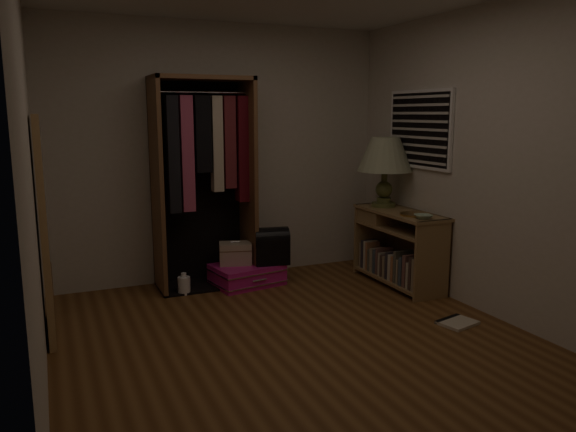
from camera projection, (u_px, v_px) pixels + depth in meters
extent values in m
plane|color=brown|center=(302.00, 345.00, 4.18)|extent=(4.00, 4.00, 0.00)
cube|color=beige|center=(220.00, 153.00, 5.75)|extent=(3.50, 0.02, 2.60)
cube|color=beige|center=(525.00, 221.00, 2.15)|extent=(3.50, 0.02, 2.60)
cube|color=beige|center=(494.00, 163.00, 4.64)|extent=(0.02, 4.00, 2.60)
cube|color=beige|center=(31.00, 184.00, 3.26)|extent=(0.02, 4.00, 2.60)
cube|color=white|center=(420.00, 129.00, 5.49)|extent=(0.03, 0.96, 0.76)
cube|color=black|center=(420.00, 129.00, 5.49)|extent=(0.03, 0.90, 0.70)
cube|color=beige|center=(417.00, 161.00, 5.54)|extent=(0.01, 0.88, 0.02)
cube|color=beige|center=(417.00, 153.00, 5.52)|extent=(0.01, 0.88, 0.02)
cube|color=beige|center=(417.00, 145.00, 5.51)|extent=(0.01, 0.88, 0.02)
cube|color=beige|center=(418.00, 137.00, 5.49)|extent=(0.01, 0.88, 0.02)
cube|color=beige|center=(418.00, 129.00, 5.48)|extent=(0.01, 0.88, 0.02)
cube|color=beige|center=(418.00, 121.00, 5.47)|extent=(0.01, 0.88, 0.02)
cube|color=beige|center=(419.00, 113.00, 5.45)|extent=(0.01, 0.88, 0.02)
cube|color=beige|center=(419.00, 105.00, 5.44)|extent=(0.01, 0.88, 0.02)
cube|color=beige|center=(419.00, 97.00, 5.42)|extent=(0.01, 0.88, 0.02)
cube|color=olive|center=(433.00, 260.00, 5.14)|extent=(0.40, 0.03, 0.75)
cube|color=olive|center=(371.00, 237.00, 6.11)|extent=(0.40, 0.03, 0.75)
cube|color=olive|center=(398.00, 278.00, 5.68)|extent=(0.40, 1.04, 0.03)
cube|color=olive|center=(400.00, 229.00, 5.59)|extent=(0.40, 1.04, 0.03)
cube|color=olive|center=(400.00, 213.00, 5.56)|extent=(0.42, 1.12, 0.03)
cube|color=brown|center=(415.00, 246.00, 5.70)|extent=(0.02, 1.10, 0.75)
cube|color=olive|center=(381.00, 216.00, 5.87)|extent=(0.36, 0.38, 0.13)
cube|color=gray|center=(422.00, 275.00, 5.20)|extent=(0.21, 0.05, 0.31)
cube|color=#4C3833|center=(419.00, 273.00, 5.25)|extent=(0.22, 0.03, 0.31)
cube|color=#B7AD99|center=(414.00, 275.00, 5.29)|extent=(0.17, 0.03, 0.25)
cube|color=brown|center=(412.00, 271.00, 5.34)|extent=(0.21, 0.05, 0.31)
cube|color=#3F4C59|center=(406.00, 271.00, 5.38)|extent=(0.15, 0.04, 0.27)
cube|color=gray|center=(405.00, 271.00, 5.44)|extent=(0.21, 0.03, 0.24)
cube|color=#59594C|center=(403.00, 266.00, 5.47)|extent=(0.21, 0.04, 0.32)
cube|color=#B2724C|center=(400.00, 268.00, 5.52)|extent=(0.21, 0.04, 0.25)
cube|color=beige|center=(398.00, 267.00, 5.56)|extent=(0.22, 0.05, 0.26)
cube|color=#332D38|center=(393.00, 265.00, 5.60)|extent=(0.17, 0.04, 0.27)
cube|color=gray|center=(390.00, 266.00, 5.64)|extent=(0.17, 0.04, 0.22)
cube|color=#4C3833|center=(388.00, 265.00, 5.69)|extent=(0.17, 0.04, 0.22)
cube|color=#B7AD99|center=(387.00, 263.00, 5.73)|extent=(0.21, 0.03, 0.24)
cube|color=brown|center=(384.00, 261.00, 5.76)|extent=(0.20, 0.03, 0.28)
cube|color=#3F4C59|center=(382.00, 261.00, 5.81)|extent=(0.20, 0.04, 0.24)
cube|color=gray|center=(377.00, 260.00, 5.85)|extent=(0.15, 0.05, 0.25)
cube|color=#59594C|center=(376.00, 259.00, 5.90)|extent=(0.20, 0.03, 0.23)
cube|color=#B2724C|center=(372.00, 256.00, 5.93)|extent=(0.16, 0.03, 0.29)
cube|color=beige|center=(370.00, 254.00, 5.97)|extent=(0.16, 0.03, 0.30)
cube|color=#332D38|center=(369.00, 253.00, 6.01)|extent=(0.18, 0.04, 0.30)
cube|color=gray|center=(366.00, 254.00, 6.05)|extent=(0.16, 0.03, 0.27)
cube|color=brown|center=(157.00, 186.00, 5.29)|extent=(0.04, 0.50, 2.05)
cube|color=brown|center=(248.00, 182.00, 5.65)|extent=(0.04, 0.50, 2.05)
cube|color=brown|center=(201.00, 78.00, 5.29)|extent=(0.95, 0.50, 0.04)
cube|color=black|center=(198.00, 181.00, 5.68)|extent=(0.95, 0.02, 2.05)
cube|color=black|center=(207.00, 284.00, 5.65)|extent=(0.95, 0.50, 0.02)
cylinder|color=silver|center=(201.00, 92.00, 5.31)|extent=(0.87, 0.02, 0.02)
cube|color=black|center=(173.00, 155.00, 5.28)|extent=(0.11, 0.14, 1.10)
cube|color=#BF4C72|center=(187.00, 154.00, 5.33)|extent=(0.12, 0.14, 1.09)
cube|color=black|center=(202.00, 134.00, 5.36)|extent=(0.15, 0.16, 0.72)
cube|color=beige|center=(217.00, 144.00, 5.43)|extent=(0.10, 0.12, 0.92)
cube|color=maroon|center=(229.00, 142.00, 5.48)|extent=(0.11, 0.11, 0.89)
cube|color=#590F19|center=(242.00, 149.00, 5.54)|extent=(0.11, 0.16, 1.03)
cube|color=tan|center=(44.00, 228.00, 4.26)|extent=(0.05, 0.80, 1.70)
cube|color=white|center=(48.00, 227.00, 4.27)|extent=(0.01, 0.68, 1.58)
cube|color=#D31986|center=(247.00, 274.00, 5.66)|extent=(0.73, 0.58, 0.21)
cube|color=silver|center=(247.00, 280.00, 5.67)|extent=(0.76, 0.60, 0.01)
cube|color=silver|center=(247.00, 269.00, 5.65)|extent=(0.76, 0.60, 0.01)
cylinder|color=silver|center=(259.00, 280.00, 5.46)|extent=(0.15, 0.04, 0.02)
cube|color=tan|center=(235.00, 253.00, 5.64)|extent=(0.36, 0.29, 0.22)
cube|color=brown|center=(235.00, 249.00, 5.63)|extent=(0.37, 0.30, 0.01)
cylinder|color=silver|center=(235.00, 242.00, 5.62)|extent=(0.09, 0.04, 0.01)
cube|color=black|center=(271.00, 251.00, 5.65)|extent=(0.38, 0.28, 0.26)
cylinder|color=black|center=(271.00, 238.00, 5.63)|extent=(0.38, 0.28, 0.22)
cylinder|color=#4D5629|center=(384.00, 205.00, 5.83)|extent=(0.32, 0.32, 0.04)
cylinder|color=#4D5629|center=(384.00, 200.00, 5.82)|extent=(0.19, 0.19, 0.05)
sphere|color=#4D5629|center=(384.00, 189.00, 5.80)|extent=(0.23, 0.23, 0.17)
cylinder|color=#4D5629|center=(384.00, 176.00, 5.77)|extent=(0.08, 0.08, 0.10)
cone|color=#B8C1A0|center=(385.00, 154.00, 5.73)|extent=(0.75, 0.75, 0.35)
cone|color=beige|center=(385.00, 154.00, 5.73)|extent=(0.67, 0.67, 0.33)
cylinder|color=#AE8443|center=(415.00, 214.00, 5.34)|extent=(0.32, 0.32, 0.02)
imported|color=#9BB89A|center=(423.00, 217.00, 5.15)|extent=(0.20, 0.20, 0.04)
cylinder|color=white|center=(184.00, 285.00, 5.36)|extent=(0.14, 0.14, 0.17)
cylinder|color=white|center=(184.00, 275.00, 5.34)|extent=(0.06, 0.06, 0.04)
cube|color=beige|center=(457.00, 323.00, 4.60)|extent=(0.34, 0.30, 0.02)
cube|color=black|center=(448.00, 319.00, 4.68)|extent=(0.30, 0.11, 0.03)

